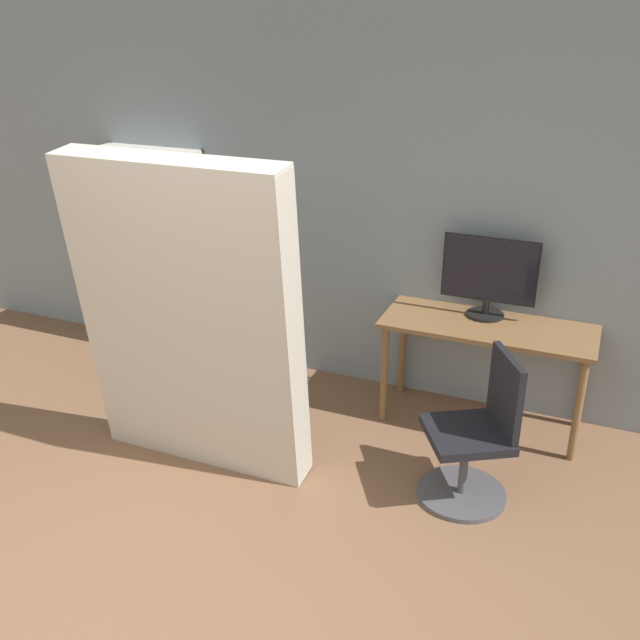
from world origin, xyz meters
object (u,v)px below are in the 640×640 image
(bookshelf, at_px, (146,251))
(mattress_near, at_px, (190,322))
(monitor, at_px, (489,274))
(office_chair, at_px, (475,443))

(bookshelf, relative_size, mattress_near, 0.86)
(mattress_near, bearing_deg, monitor, 41.47)
(bookshelf, bearing_deg, office_chair, -18.93)
(monitor, xyz_separation_m, office_chair, (0.16, -0.96, -0.67))
(monitor, xyz_separation_m, bookshelf, (-2.72, 0.03, -0.20))
(monitor, distance_m, bookshelf, 2.73)
(monitor, height_order, office_chair, monitor)
(bookshelf, bearing_deg, mattress_near, -46.45)
(monitor, xyz_separation_m, mattress_near, (-1.46, -1.29, -0.06))
(bookshelf, bearing_deg, monitor, -0.64)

